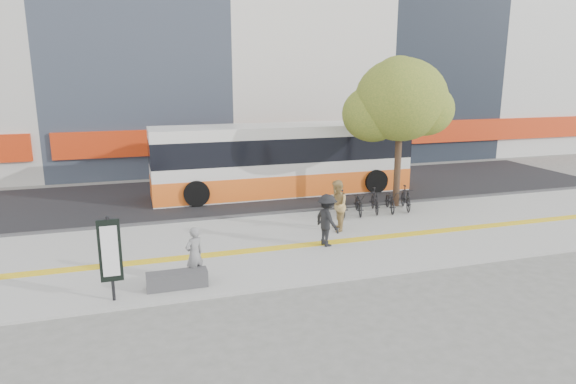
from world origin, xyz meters
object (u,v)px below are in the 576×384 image
object	(u,v)px
pedestrian_tan	(337,206)
bus	(283,161)
street_tree	(399,101)
signboard	(110,252)
seated_woman	(194,254)
pedestrian_dark	(327,220)
bench	(177,280)

from	to	relation	value
pedestrian_tan	bus	bearing A→B (deg)	-166.00
street_tree	pedestrian_tan	xyz separation A→B (m)	(-3.81, -2.67, -3.50)
signboard	seated_woman	distance (m)	2.26
seated_woman	pedestrian_dark	distance (m)	4.84
signboard	pedestrian_tan	world-z (taller)	signboard
bench	seated_woman	size ratio (longest dim) A/B	1.04
bus	seated_woman	bearing A→B (deg)	-119.59
pedestrian_tan	street_tree	bearing A→B (deg)	137.91
seated_woman	street_tree	bearing A→B (deg)	-177.99
bench	bus	size ratio (longest dim) A/B	0.13
bench	bus	bearing A→B (deg)	58.93
street_tree	bus	size ratio (longest dim) A/B	0.52
bus	street_tree	bearing A→B (deg)	-43.07
bench	pedestrian_tan	bearing A→B (deg)	29.30
street_tree	bus	xyz separation A→B (m)	(-3.94, 3.68, -2.92)
bench	signboard	size ratio (longest dim) A/B	0.73
street_tree	seated_woman	distance (m)	11.48
seated_woman	pedestrian_dark	size ratio (longest dim) A/B	0.89
signboard	bus	bearing A→B (deg)	53.35
signboard	bus	xyz separation A→B (m)	(7.45, 10.01, 0.22)
signboard	bus	size ratio (longest dim) A/B	0.18
bench	pedestrian_dark	size ratio (longest dim) A/B	0.92
signboard	street_tree	xyz separation A→B (m)	(11.38, 6.33, 3.15)
bus	pedestrian_tan	size ratio (longest dim) A/B	6.54
signboard	street_tree	bearing A→B (deg)	29.07
bench	pedestrian_tan	distance (m)	6.88
seated_woman	pedestrian_tan	world-z (taller)	pedestrian_tan
street_tree	pedestrian_dark	xyz separation A→B (m)	(-4.72, -4.04, -3.56)
street_tree	bus	bearing A→B (deg)	136.93
bus	seated_woman	distance (m)	10.82
bench	signboard	world-z (taller)	signboard
signboard	seated_woman	size ratio (longest dim) A/B	1.42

